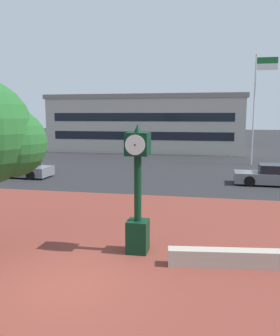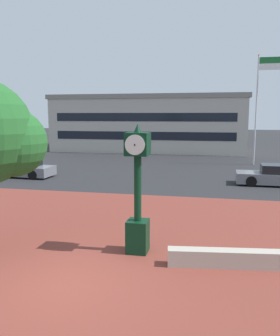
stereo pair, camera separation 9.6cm
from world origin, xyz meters
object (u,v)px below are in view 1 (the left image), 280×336
object	(u,v)px
car_street_near	(274,176)
flagpole_primary	(257,99)
street_clock	(138,194)
civic_building	(149,123)
car_street_mid	(20,169)

from	to	relation	value
car_street_near	flagpole_primary	distance (m)	10.27
street_clock	flagpole_primary	distance (m)	22.12
car_street_near	civic_building	distance (m)	23.71
car_street_mid	civic_building	world-z (taller)	civic_building
civic_building	flagpole_primary	bearing A→B (deg)	-46.01
street_clock	car_street_mid	xyz separation A→B (m)	(-10.75, 11.57, -1.30)
street_clock	flagpole_primary	world-z (taller)	flagpole_primary
flagpole_primary	street_clock	bearing A→B (deg)	-106.18
car_street_near	car_street_mid	distance (m)	16.90
civic_building	street_clock	bearing A→B (deg)	-80.94
flagpole_primary	civic_building	bearing A→B (deg)	133.99
street_clock	civic_building	world-z (taller)	civic_building
street_clock	flagpole_primary	bearing A→B (deg)	75.18
car_street_near	civic_building	world-z (taller)	civic_building
car_street_near	civic_building	bearing A→B (deg)	31.03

